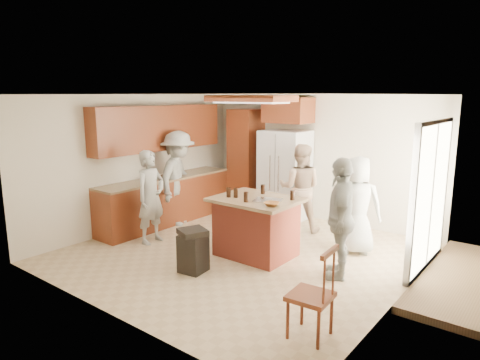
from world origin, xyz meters
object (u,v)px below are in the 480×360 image
Objects in this scene: person_counter at (179,178)px; refrigerator at (285,175)px; spindle_chair at (312,297)px; person_side_right at (340,218)px; kitchen_island at (256,226)px; person_behind_left at (300,188)px; person_front_left at (151,197)px; trash_bin at (193,250)px; person_behind_right at (357,205)px.

refrigerator is at bearing -61.44° from person_counter.
spindle_chair is at bearing -54.18° from refrigerator.
person_side_right is 1.32× the size of kitchen_island.
kitchen_island is at bearing -122.28° from person_counter.
person_behind_left reaches higher than spindle_chair.
refrigerator is at bearing 110.68° from kitchen_island.
spindle_chair is at bearing -109.59° from person_front_left.
person_behind_left is 2.58× the size of trash_bin.
person_front_left is at bearing -161.56° from kitchen_island.
refrigerator is (-0.66, 0.53, 0.09)m from person_behind_left.
person_counter is 1.84× the size of spindle_chair.
trash_bin is at bearing -113.18° from person_front_left.
person_side_right reaches higher than person_front_left.
person_behind_left is 0.89× the size of person_counter.
person_behind_right is at bearing 136.42° from person_behind_left.
refrigerator is at bearing -46.48° from person_behind_right.
refrigerator is at bearing 98.03° from trash_bin.
person_front_left reaches higher than kitchen_island.
person_behind_right is at bearing 167.55° from person_side_right.
person_behind_right is 0.86× the size of person_counter.
person_behind_left is 0.85m from refrigerator.
person_behind_left is at bearing 85.13° from trash_bin.
spindle_chair is (1.83, -1.55, -0.02)m from kitchen_island.
person_behind_right is 1.63m from kitchen_island.
spindle_chair is (3.60, -0.95, -0.34)m from person_front_left.
person_front_left is at bearing 9.66° from person_behind_right.
person_side_right is 0.94× the size of refrigerator.
person_front_left is 0.95× the size of person_side_right.
person_front_left is at bearing 161.59° from trash_bin.
person_counter is (-3.55, 0.39, 0.07)m from person_side_right.
trash_bin is (-1.71, -1.12, -0.52)m from person_side_right.
person_behind_left is 0.90× the size of refrigerator.
kitchen_island is 2.39m from spindle_chair.
refrigerator is (1.00, 2.66, 0.10)m from person_front_left.
kitchen_island is 2.03× the size of trash_bin.
person_front_left is 2.53× the size of trash_bin.
person_counter reaches higher than person_side_right.
person_behind_left is 1.38m from person_behind_right.
kitchen_island reaches higher than trash_bin.
person_behind_left is 1.58m from kitchen_island.
refrigerator reaches higher than trash_bin.
person_counter reaches higher than spindle_chair.
person_side_right is (1.49, -1.48, 0.03)m from person_behind_left.
person_front_left is 1.60× the size of spindle_chair.
spindle_chair is at bearing 84.04° from person_behind_right.
kitchen_island is 1.29× the size of spindle_chair.
refrigerator is (-2.16, 2.01, 0.06)m from person_side_right.
trash_bin is (-1.52, -2.15, -0.47)m from person_behind_right.
person_behind_right is 2.67m from trash_bin.
person_counter is 2.45m from trash_bin.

